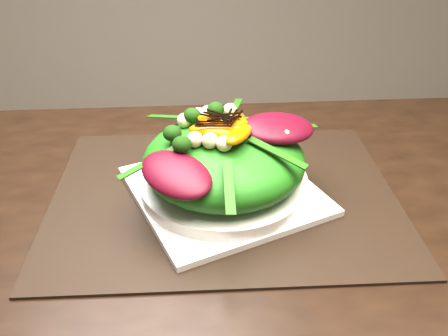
{
  "coord_description": "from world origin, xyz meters",
  "views": [
    {
      "loc": [
        0.02,
        -0.38,
        1.13
      ],
      "look_at": [
        0.06,
        0.15,
        0.79
      ],
      "focal_mm": 38.0,
      "sensor_mm": 36.0,
      "label": 1
    }
  ],
  "objects": [
    {
      "name": "lettuce_mound",
      "position": [
        0.06,
        0.15,
        0.81
      ],
      "size": [
        0.27,
        0.27,
        0.08
      ],
      "primitive_type": "ellipsoid",
      "rotation": [
        0.0,
        0.0,
        0.33
      ],
      "color": "#246C14",
      "rests_on": "salad_bowl"
    },
    {
      "name": "balsamic_drizzle",
      "position": [
        0.06,
        0.16,
        0.86
      ],
      "size": [
        0.04,
        0.01,
        0.0
      ],
      "primitive_type": "cube",
      "rotation": [
        0.0,
        0.0,
        0.29
      ],
      "color": "black",
      "rests_on": "orange_segment"
    },
    {
      "name": "plate_base",
      "position": [
        0.06,
        0.15,
        0.76
      ],
      "size": [
        0.3,
        0.3,
        0.01
      ],
      "primitive_type": "cube",
      "rotation": [
        0.0,
        0.0,
        0.39
      ],
      "color": "white",
      "rests_on": "placemat"
    },
    {
      "name": "salad_bowl",
      "position": [
        0.06,
        0.15,
        0.77
      ],
      "size": [
        0.29,
        0.29,
        0.02
      ],
      "primitive_type": "cylinder",
      "rotation": [
        0.0,
        0.0,
        0.36
      ],
      "color": "white",
      "rests_on": "plate_base"
    },
    {
      "name": "broccoli_floret",
      "position": [
        -0.01,
        0.19,
        0.85
      ],
      "size": [
        0.04,
        0.04,
        0.03
      ],
      "primitive_type": "sphere",
      "rotation": [
        0.0,
        0.0,
        0.33
      ],
      "color": "#193509",
      "rests_on": "lettuce_mound"
    },
    {
      "name": "dining_table",
      "position": [
        0.0,
        0.0,
        0.73
      ],
      "size": [
        1.6,
        0.9,
        0.75
      ],
      "primitive_type": "cube",
      "color": "black",
      "rests_on": "floor"
    },
    {
      "name": "placemat",
      "position": [
        0.06,
        0.15,
        0.75
      ],
      "size": [
        0.47,
        0.36,
        0.0
      ],
      "primitive_type": "cube",
      "rotation": [
        0.0,
        0.0,
        -0.02
      ],
      "color": "black",
      "rests_on": "dining_table"
    },
    {
      "name": "orange_segment",
      "position": [
        0.06,
        0.16,
        0.85
      ],
      "size": [
        0.07,
        0.04,
        0.02
      ],
      "primitive_type": "ellipsoid",
      "rotation": [
        0.0,
        0.0,
        0.29
      ],
      "color": "#F86404",
      "rests_on": "lettuce_mound"
    },
    {
      "name": "macadamia_nut",
      "position": [
        0.08,
        0.11,
        0.85
      ],
      "size": [
        0.02,
        0.02,
        0.02
      ],
      "primitive_type": "sphere",
      "rotation": [
        0.0,
        0.0,
        0.08
      ],
      "color": "beige",
      "rests_on": "lettuce_mound"
    },
    {
      "name": "radicchio_leaf",
      "position": [
        0.13,
        0.16,
        0.85
      ],
      "size": [
        0.11,
        0.08,
        0.02
      ],
      "primitive_type": "ellipsoid",
      "rotation": [
        0.0,
        0.0,
        0.21
      ],
      "color": "#410613",
      "rests_on": "lettuce_mound"
    }
  ]
}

